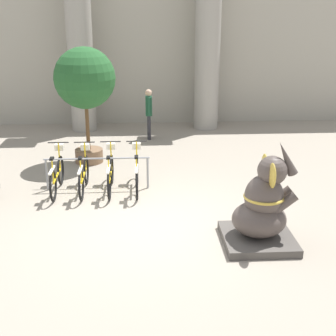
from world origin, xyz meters
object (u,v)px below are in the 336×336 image
(bicycle_1, at_px, (84,174))
(bicycle_2, at_px, (110,173))
(elephant_statue, at_px, (262,209))
(potted_tree, at_px, (85,82))
(person_pedestrian, at_px, (149,110))
(bicycle_3, at_px, (137,173))
(bicycle_0, at_px, (57,174))

(bicycle_1, relative_size, bicycle_2, 1.00)
(elephant_statue, height_order, potted_tree, potted_tree)
(elephant_statue, bearing_deg, bicycle_1, 141.99)
(person_pedestrian, bearing_deg, bicycle_1, -109.75)
(bicycle_3, distance_m, elephant_statue, 3.52)
(bicycle_1, distance_m, bicycle_3, 1.21)
(bicycle_1, xyz_separation_m, person_pedestrian, (1.58, 4.41, 0.54))
(person_pedestrian, xyz_separation_m, potted_tree, (-1.69, -2.26, 1.24))
(bicycle_3, relative_size, elephant_statue, 0.91)
(bicycle_0, distance_m, bicycle_3, 1.82)
(bicycle_3, bearing_deg, bicycle_1, -179.40)
(potted_tree, bearing_deg, bicycle_0, -103.18)
(bicycle_2, height_order, bicycle_3, same)
(bicycle_0, xyz_separation_m, bicycle_3, (1.82, 0.00, 0.00))
(bicycle_1, xyz_separation_m, bicycle_3, (1.21, 0.01, 0.00))
(bicycle_0, height_order, bicycle_1, same)
(bicycle_2, height_order, potted_tree, potted_tree)
(elephant_statue, distance_m, potted_tree, 6.21)
(bicycle_1, bearing_deg, person_pedestrian, 70.25)
(bicycle_0, bearing_deg, bicycle_2, 0.16)
(bicycle_3, distance_m, potted_tree, 3.08)
(bicycle_3, bearing_deg, bicycle_0, -179.86)
(bicycle_1, distance_m, potted_tree, 2.79)
(bicycle_2, bearing_deg, bicycle_1, -178.89)
(bicycle_0, bearing_deg, person_pedestrian, 63.54)
(bicycle_3, height_order, potted_tree, potted_tree)
(bicycle_1, height_order, potted_tree, potted_tree)
(bicycle_2, height_order, elephant_statue, elephant_statue)
(bicycle_2, relative_size, elephant_statue, 0.91)
(elephant_statue, relative_size, person_pedestrian, 1.20)
(bicycle_1, height_order, person_pedestrian, person_pedestrian)
(bicycle_1, relative_size, elephant_statue, 0.91)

